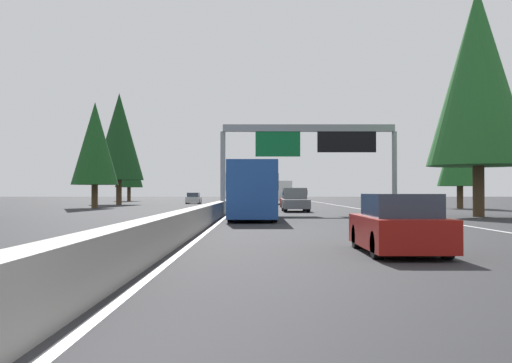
% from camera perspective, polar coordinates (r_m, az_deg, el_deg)
% --- Properties ---
extents(ground_plane, '(320.00, 320.00, 0.00)m').
position_cam_1_polar(ground_plane, '(65.40, -1.80, -2.30)').
color(ground_plane, '#262628').
extents(median_barrier, '(180.00, 0.56, 0.90)m').
position_cam_1_polar(median_barrier, '(85.39, -1.56, -1.69)').
color(median_barrier, gray).
rests_on(median_barrier, ground).
extents(shoulder_stripe_right, '(160.00, 0.16, 0.01)m').
position_cam_1_polar(shoulder_stripe_right, '(75.94, 7.18, -2.10)').
color(shoulder_stripe_right, silver).
rests_on(shoulder_stripe_right, ground).
extents(shoulder_stripe_median, '(160.00, 0.16, 0.01)m').
position_cam_1_polar(shoulder_stripe_median, '(75.38, -1.36, -2.12)').
color(shoulder_stripe_median, silver).
rests_on(shoulder_stripe_median, ground).
extents(sign_gantry_overhead, '(0.50, 12.68, 6.37)m').
position_cam_1_polar(sign_gantry_overhead, '(46.02, 4.94, 3.47)').
color(sign_gantry_overhead, gray).
rests_on(sign_gantry_overhead, ground).
extents(sedan_near_right, '(4.40, 1.80, 1.47)m').
position_cam_1_polar(sedan_near_right, '(16.13, 12.61, -3.87)').
color(sedan_near_right, maroon).
rests_on(sedan_near_right, ground).
extents(bus_mid_right, '(11.50, 2.55, 3.10)m').
position_cam_1_polar(bus_mid_right, '(36.16, -0.28, -0.64)').
color(bus_mid_right, '#1E4793').
rests_on(bus_mid_right, ground).
extents(pickup_mid_center, '(5.60, 2.00, 1.86)m').
position_cam_1_polar(pickup_mid_center, '(50.62, 3.50, -1.65)').
color(pickup_mid_center, slate).
rests_on(pickup_mid_center, ground).
extents(box_truck_distant_b, '(8.50, 2.40, 2.95)m').
position_cam_1_polar(box_truck_distant_b, '(82.64, 2.27, -0.91)').
color(box_truck_distant_b, white).
rests_on(box_truck_distant_b, ground).
extents(sedan_far_center, '(4.40, 1.80, 1.47)m').
position_cam_1_polar(sedan_far_center, '(74.72, -0.01, -1.61)').
color(sedan_far_center, black).
rests_on(sedan_far_center, ground).
extents(minivan_far_left, '(5.00, 1.95, 1.69)m').
position_cam_1_polar(minivan_far_left, '(111.15, -0.20, -1.27)').
color(minivan_far_left, '#1E4793').
rests_on(minivan_far_left, ground).
extents(sedan_far_right, '(4.40, 1.80, 1.47)m').
position_cam_1_polar(sedan_far_right, '(64.21, 3.02, -1.71)').
color(sedan_far_right, maroon).
rests_on(sedan_far_right, ground).
extents(sedan_near_center, '(4.40, 1.80, 1.47)m').
position_cam_1_polar(sedan_near_center, '(53.60, -0.46, -1.86)').
color(sedan_near_center, black).
rests_on(sedan_near_center, ground).
extents(oncoming_near, '(4.40, 1.80, 1.47)m').
position_cam_1_polar(oncoming_near, '(85.58, -5.59, -1.53)').
color(oncoming_near, silver).
rests_on(oncoming_near, ground).
extents(conifer_right_near, '(6.31, 6.31, 14.35)m').
position_cam_1_polar(conifer_right_near, '(42.39, 19.19, 8.89)').
color(conifer_right_near, '#4C3823').
rests_on(conifer_right_near, ground).
extents(conifer_right_mid, '(4.22, 4.22, 9.58)m').
position_cam_1_polar(conifer_right_mid, '(63.13, 17.72, 2.98)').
color(conifer_right_mid, '#4C3823').
rests_on(conifer_right_mid, ground).
extents(conifer_left_near, '(4.50, 4.50, 10.22)m').
position_cam_1_polar(conifer_left_near, '(63.42, -14.18, 3.31)').
color(conifer_left_near, '#4C3823').
rests_on(conifer_left_near, ground).
extents(conifer_left_mid, '(6.12, 6.12, 13.91)m').
position_cam_1_polar(conifer_left_mid, '(81.48, -12.12, 3.94)').
color(conifer_left_mid, '#4C3823').
rests_on(conifer_left_mid, ground).
extents(conifer_left_far, '(4.79, 4.79, 10.88)m').
position_cam_1_polar(conifer_left_far, '(112.75, -11.26, 1.63)').
color(conifer_left_far, '#4C3823').
rests_on(conifer_left_far, ground).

